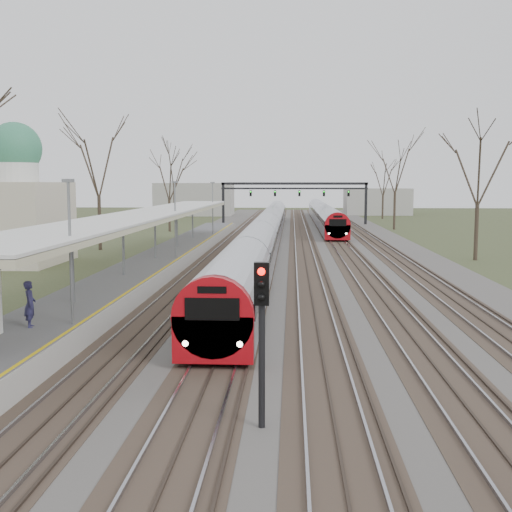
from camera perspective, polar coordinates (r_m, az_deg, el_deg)
The scene contains 10 objects.
track_bed at distance 62.89m, azimuth 3.49°, elevation 1.12°, with size 24.00×160.00×0.22m.
platform at distance 46.32m, azimuth -8.01°, elevation -0.30°, with size 3.50×69.00×1.00m, color #9E9B93.
canopy at distance 41.63m, azimuth -9.29°, elevation 3.66°, with size 4.10×50.00×3.11m.
signal_gantry at distance 92.61m, azimuth 3.44°, elevation 5.83°, with size 21.00×0.59×6.08m.
tree_west_far at distance 58.17m, azimuth -13.88°, elevation 8.36°, with size 5.50×5.50×11.33m.
tree_east_far at distance 51.59m, azimuth 19.20°, elevation 7.64°, with size 5.00×5.00×10.30m.
train_near at distance 64.45m, azimuth 1.03°, elevation 2.52°, with size 2.62×90.21×3.05m.
train_far at distance 94.01m, azimuth 5.99°, elevation 3.73°, with size 2.62×60.21×3.05m.
passenger at distance 23.18m, azimuth -19.45°, elevation -4.08°, with size 0.59×0.39×1.62m, color #2B2950.
signal_post at distance 15.05m, azimuth 0.51°, elevation -5.72°, with size 0.35×0.45×4.10m.
Camera 1 is at (-0.06, -7.61, 5.90)m, focal length 45.00 mm.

